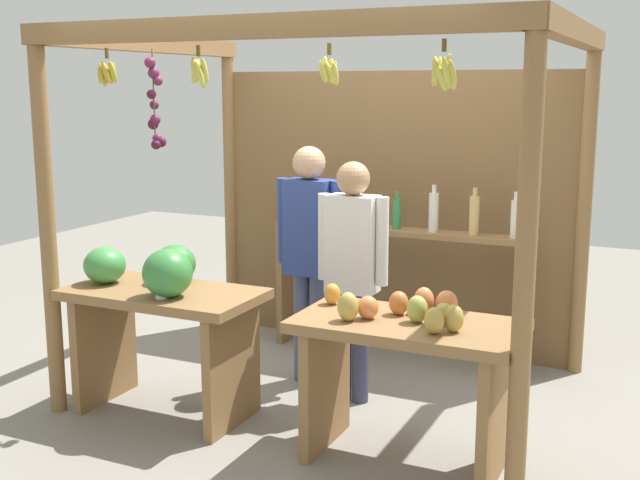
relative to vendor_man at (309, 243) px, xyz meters
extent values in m
plane|color=gray|center=(0.22, -0.08, -0.99)|extent=(12.00, 12.00, 0.00)
cylinder|color=olive|center=(-1.23, -1.15, 0.21)|extent=(0.10, 0.10, 2.40)
cylinder|color=olive|center=(1.67, -1.15, 0.21)|extent=(0.10, 0.10, 2.40)
cylinder|color=olive|center=(-1.23, 0.99, 0.21)|extent=(0.10, 0.10, 2.40)
cylinder|color=olive|center=(1.67, 0.99, 0.21)|extent=(0.10, 0.10, 2.40)
cube|color=olive|center=(0.22, -1.15, 1.35)|extent=(3.00, 0.12, 0.12)
cube|color=olive|center=(-1.23, -0.08, 1.35)|extent=(0.12, 2.24, 0.12)
cube|color=olive|center=(1.67, -0.08, 1.35)|extent=(0.12, 2.24, 0.12)
cube|color=brown|center=(0.22, 1.01, 0.09)|extent=(2.90, 0.04, 2.16)
cylinder|color=brown|center=(1.23, -1.08, 1.24)|extent=(0.02, 0.02, 0.06)
ellipsoid|color=#D1CC4C|center=(1.28, -1.09, 1.10)|extent=(0.04, 0.09, 0.15)
ellipsoid|color=#D1CC4C|center=(1.25, -1.07, 1.10)|extent=(0.06, 0.06, 0.16)
ellipsoid|color=#D1CC4C|center=(1.23, -1.06, 1.13)|extent=(0.09, 0.05, 0.15)
ellipsoid|color=#D1CC4C|center=(1.19, -1.07, 1.12)|extent=(0.05, 0.08, 0.16)
ellipsoid|color=#D1CC4C|center=(1.20, -1.10, 1.12)|extent=(0.06, 0.08, 0.16)
ellipsoid|color=#D1CC4C|center=(1.23, -1.12, 1.09)|extent=(0.09, 0.04, 0.15)
ellipsoid|color=#D1CC4C|center=(1.26, -1.12, 1.11)|extent=(0.06, 0.05, 0.16)
cylinder|color=brown|center=(-0.14, -1.07, 1.24)|extent=(0.02, 0.02, 0.06)
ellipsoid|color=#D1CC4C|center=(-0.11, -1.07, 1.13)|extent=(0.04, 0.07, 0.14)
ellipsoid|color=#D1CC4C|center=(-0.13, -1.05, 1.10)|extent=(0.06, 0.06, 0.15)
ellipsoid|color=#D1CC4C|center=(-0.15, -1.03, 1.12)|extent=(0.06, 0.04, 0.14)
ellipsoid|color=#D1CC4C|center=(-0.17, -1.06, 1.13)|extent=(0.05, 0.08, 0.15)
ellipsoid|color=#D1CC4C|center=(-0.16, -1.08, 1.13)|extent=(0.05, 0.08, 0.15)
ellipsoid|color=#D1CC4C|center=(-0.15, -1.10, 1.13)|extent=(0.06, 0.04, 0.15)
ellipsoid|color=#D1CC4C|center=(-0.12, -1.10, 1.11)|extent=(0.07, 0.06, 0.15)
cylinder|color=brown|center=(-0.80, -1.04, 1.24)|extent=(0.02, 0.02, 0.06)
ellipsoid|color=gold|center=(-0.76, -1.04, 1.13)|extent=(0.04, 0.08, 0.14)
ellipsoid|color=gold|center=(-0.79, -1.01, 1.12)|extent=(0.06, 0.04, 0.14)
ellipsoid|color=gold|center=(-0.82, -1.03, 1.11)|extent=(0.05, 0.06, 0.14)
ellipsoid|color=gold|center=(-0.83, -1.06, 1.12)|extent=(0.06, 0.07, 0.14)
ellipsoid|color=gold|center=(-0.79, -1.06, 1.13)|extent=(0.08, 0.04, 0.14)
cylinder|color=brown|center=(0.58, -0.95, 1.24)|extent=(0.02, 0.02, 0.06)
ellipsoid|color=#D1CC4C|center=(0.61, -0.95, 1.11)|extent=(0.04, 0.07, 0.13)
ellipsoid|color=#D1CC4C|center=(0.59, -0.93, 1.12)|extent=(0.08, 0.06, 0.13)
ellipsoid|color=#D1CC4C|center=(0.57, -0.93, 1.13)|extent=(0.06, 0.05, 0.13)
ellipsoid|color=#D1CC4C|center=(0.55, -0.95, 1.14)|extent=(0.04, 0.06, 0.13)
ellipsoid|color=#D1CC4C|center=(0.56, -0.99, 1.12)|extent=(0.08, 0.06, 0.13)
ellipsoid|color=#D1CC4C|center=(0.59, -0.97, 1.11)|extent=(0.08, 0.06, 0.13)
cylinder|color=#4C422D|center=(-0.62, -0.84, 0.99)|extent=(0.01, 0.01, 0.55)
sphere|color=#601E42|center=(-0.63, -0.85, 1.19)|extent=(0.07, 0.07, 0.07)
sphere|color=#601E42|center=(-0.63, -0.83, 1.13)|extent=(0.07, 0.07, 0.07)
sphere|color=#601E42|center=(-0.60, -0.83, 1.08)|extent=(0.06, 0.06, 0.06)
sphere|color=#47142D|center=(-0.63, -0.85, 1.00)|extent=(0.06, 0.06, 0.06)
sphere|color=#511938|center=(-0.64, -0.82, 0.94)|extent=(0.06, 0.06, 0.06)
sphere|color=#601E42|center=(-0.63, -0.82, 0.85)|extent=(0.06, 0.06, 0.06)
sphere|color=#47142D|center=(-0.65, -0.83, 0.82)|extent=(0.06, 0.06, 0.06)
sphere|color=#47142D|center=(-0.60, -0.87, 0.70)|extent=(0.06, 0.06, 0.06)
sphere|color=#601E42|center=(-0.60, -0.85, 0.74)|extent=(0.06, 0.06, 0.06)
sphere|color=#47142D|center=(-0.60, -0.82, 0.72)|extent=(0.07, 0.07, 0.07)
cube|color=olive|center=(-0.58, -0.88, -0.22)|extent=(1.22, 0.64, 0.06)
cube|color=olive|center=(-1.07, -0.88, -0.62)|extent=(0.06, 0.58, 0.75)
cube|color=olive|center=(-0.09, -0.88, -0.62)|extent=(0.06, 0.58, 0.75)
ellipsoid|color=#38843D|center=(-0.61, -0.70, -0.07)|extent=(0.37, 0.37, 0.25)
ellipsoid|color=#429347|center=(-1.01, -0.90, -0.07)|extent=(0.37, 0.37, 0.23)
ellipsoid|color=#38843D|center=(-0.44, -1.02, -0.04)|extent=(0.36, 0.36, 0.29)
cylinder|color=white|center=(-0.46, -1.06, -0.14)|extent=(0.07, 0.07, 0.09)
cube|color=olive|center=(1.01, -0.88, -0.22)|extent=(1.22, 0.64, 0.06)
cube|color=olive|center=(0.53, -0.88, -0.62)|extent=(0.06, 0.58, 0.75)
cube|color=olive|center=(1.50, -0.88, -0.62)|extent=(0.06, 0.58, 0.75)
ellipsoid|color=#B79E47|center=(1.21, -1.04, -0.12)|extent=(0.12, 0.12, 0.14)
ellipsoid|color=#B79E47|center=(1.20, -0.85, -0.13)|extent=(0.11, 0.11, 0.11)
ellipsoid|color=gold|center=(0.51, -0.75, -0.13)|extent=(0.13, 0.13, 0.12)
ellipsoid|color=#CC7038|center=(0.93, -0.79, -0.12)|extent=(0.12, 0.12, 0.13)
ellipsoid|color=#E07F47|center=(1.17, -0.70, -0.12)|extent=(0.14, 0.14, 0.14)
ellipsoid|color=#E07F47|center=(1.05, -0.71, -0.11)|extent=(0.12, 0.12, 0.15)
ellipsoid|color=#B79E47|center=(0.72, -1.02, -0.11)|extent=(0.15, 0.15, 0.16)
ellipsoid|color=#B79E47|center=(1.29, -0.97, -0.12)|extent=(0.15, 0.15, 0.14)
ellipsoid|color=#E07F47|center=(0.80, -0.93, -0.12)|extent=(0.16, 0.16, 0.13)
ellipsoid|color=#A8B24C|center=(1.07, -0.89, -0.11)|extent=(0.15, 0.15, 0.15)
cube|color=olive|center=(-0.57, 0.72, -0.49)|extent=(0.05, 0.20, 1.00)
cube|color=olive|center=(1.31, 0.72, -0.49)|extent=(0.05, 0.20, 1.00)
cube|color=olive|center=(0.37, 0.72, -0.01)|extent=(1.88, 0.22, 0.04)
cylinder|color=#D8B266|center=(-0.51, 0.72, 0.14)|extent=(0.07, 0.07, 0.26)
cylinder|color=#D8B266|center=(-0.51, 0.72, 0.30)|extent=(0.03, 0.03, 0.06)
cylinder|color=gold|center=(-0.22, 0.72, 0.13)|extent=(0.07, 0.07, 0.25)
cylinder|color=gold|center=(-0.22, 0.72, 0.29)|extent=(0.03, 0.03, 0.06)
cylinder|color=gold|center=(0.07, 0.72, 0.13)|extent=(0.07, 0.07, 0.25)
cylinder|color=gold|center=(0.07, 0.72, 0.29)|extent=(0.03, 0.03, 0.06)
cylinder|color=#338C4C|center=(0.37, 0.72, 0.12)|extent=(0.06, 0.06, 0.22)
cylinder|color=#338C4C|center=(0.37, 0.72, 0.26)|extent=(0.03, 0.03, 0.06)
cylinder|color=silver|center=(0.65, 0.72, 0.15)|extent=(0.07, 0.07, 0.28)
cylinder|color=silver|center=(0.65, 0.72, 0.32)|extent=(0.03, 0.03, 0.06)
cylinder|color=#D8B266|center=(0.95, 0.72, 0.15)|extent=(0.07, 0.07, 0.28)
cylinder|color=#D8B266|center=(0.95, 0.72, 0.31)|extent=(0.03, 0.03, 0.06)
cylinder|color=silver|center=(1.24, 0.72, 0.14)|extent=(0.06, 0.06, 0.27)
cylinder|color=silver|center=(1.24, 0.72, 0.30)|extent=(0.03, 0.03, 0.06)
cylinder|color=#495175|center=(-0.06, 0.00, -0.61)|extent=(0.11, 0.11, 0.77)
cylinder|color=#495175|center=(0.06, 0.00, -0.61)|extent=(0.11, 0.11, 0.77)
cube|color=#2D428C|center=(0.00, 0.00, 0.11)|extent=(0.32, 0.19, 0.65)
cylinder|color=#2D428C|center=(-0.20, 0.00, 0.14)|extent=(0.08, 0.08, 0.59)
cylinder|color=#2D428C|center=(0.20, 0.00, 0.14)|extent=(0.08, 0.08, 0.59)
sphere|color=tan|center=(0.00, 0.00, 0.54)|extent=(0.22, 0.22, 0.22)
cylinder|color=#3A3E5B|center=(0.34, -0.20, -0.62)|extent=(0.11, 0.11, 0.74)
cylinder|color=#3A3E5B|center=(0.46, -0.20, -0.62)|extent=(0.11, 0.11, 0.74)
cube|color=white|center=(0.40, -0.20, 0.06)|extent=(0.32, 0.19, 0.63)
cylinder|color=white|center=(0.20, -0.20, 0.09)|extent=(0.08, 0.08, 0.56)
cylinder|color=white|center=(0.60, -0.20, 0.09)|extent=(0.08, 0.08, 0.56)
sphere|color=tan|center=(0.40, -0.20, 0.48)|extent=(0.21, 0.21, 0.21)
camera|label=1|loc=(2.33, -4.81, 1.04)|focal=44.86mm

